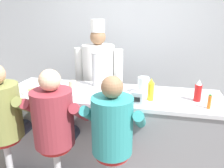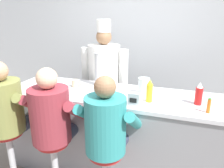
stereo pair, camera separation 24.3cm
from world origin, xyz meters
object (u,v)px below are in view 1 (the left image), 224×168
mustard_bottle_yellow (151,90)px  breakfast_plate (33,91)px  cereal_bowl (69,94)px  diner_seated_maroon (55,121)px  diner_seated_teal (113,128)px  ketchup_bottle_red (198,91)px  cook_in_whites_near (99,77)px  water_pitcher_clear (143,85)px  coffee_mug_tan (73,85)px  cup_stack_steel (96,70)px  diner_seated_olive (3,114)px  napkin_dispenser_chrome (137,98)px  hot_sauce_bottle_orange (209,102)px

mustard_bottle_yellow → breakfast_plate: bearing=-177.8°
cereal_bowl → diner_seated_maroon: (-0.00, -0.34, -0.15)m
cereal_bowl → diner_seated_teal: size_ratio=0.10×
ketchup_bottle_red → diner_seated_teal: size_ratio=0.17×
diner_seated_maroon → cook_in_whites_near: (0.08, 1.24, 0.09)m
diner_seated_teal → mustard_bottle_yellow: bearing=55.4°
water_pitcher_clear → coffee_mug_tan: 0.85m
breakfast_plate → diner_seated_teal: bearing=-20.8°
coffee_mug_tan → cup_stack_steel: cup_stack_steel is taller
cereal_bowl → cook_in_whites_near: 0.90m
cup_stack_steel → diner_seated_maroon: bearing=-103.2°
diner_seated_olive → water_pitcher_clear: bearing=25.0°
breakfast_plate → cup_stack_steel: size_ratio=0.59×
mustard_bottle_yellow → diner_seated_teal: (-0.31, -0.44, -0.24)m
ketchup_bottle_red → cook_in_whites_near: size_ratio=0.13×
breakfast_plate → cereal_bowl: cereal_bowl is taller
mustard_bottle_yellow → cereal_bowl: (-0.88, -0.10, -0.08)m
diner_seated_teal → cook_in_whites_near: cook_in_whites_near is taller
breakfast_plate → cup_stack_steel: (0.65, 0.39, 0.20)m
diner_seated_maroon → cup_stack_steel: bearing=76.8°
coffee_mug_tan → cup_stack_steel: 0.34m
diner_seated_teal → diner_seated_olive: bearing=179.9°
ketchup_bottle_red → diner_seated_maroon: size_ratio=0.16×
ketchup_bottle_red → diner_seated_olive: 2.01m
mustard_bottle_yellow → cook_in_whites_near: cook_in_whites_near is taller
cup_stack_steel → cook_in_whites_near: 0.52m
diner_seated_maroon → diner_seated_teal: (0.57, -0.00, -0.01)m
water_pitcher_clear → diner_seated_olive: size_ratio=0.13×
napkin_dispenser_chrome → diner_seated_olive: size_ratio=0.09×
mustard_bottle_yellow → breakfast_plate: mustard_bottle_yellow is taller
hot_sauce_bottle_orange → diner_seated_olive: 2.04m
napkin_dispenser_chrome → breakfast_plate: bearing=175.4°
water_pitcher_clear → cook_in_whites_near: size_ratio=0.10×
cereal_bowl → cook_in_whites_near: bearing=84.7°
cup_stack_steel → cook_in_whites_near: size_ratio=0.23×
water_pitcher_clear → mustard_bottle_yellow: bearing=-64.1°
ketchup_bottle_red → cook_in_whites_near: 1.46m
cup_stack_steel → diner_seated_olive: 1.13m
water_pitcher_clear → ketchup_bottle_red: bearing=-10.8°
mustard_bottle_yellow → diner_seated_maroon: bearing=-153.2°
mustard_bottle_yellow → coffee_mug_tan: bearing=168.7°
breakfast_plate → napkin_dispenser_chrome: bearing=-4.6°
hot_sauce_bottle_orange → napkin_dispenser_chrome: size_ratio=1.08×
diner_seated_olive → cereal_bowl: bearing=30.9°
diner_seated_olive → diner_seated_teal: (1.14, -0.00, -0.02)m
cereal_bowl → napkin_dispenser_chrome: napkin_dispenser_chrome is taller
ketchup_bottle_red → diner_seated_maroon: (-1.35, -0.53, -0.23)m
water_pitcher_clear → coffee_mug_tan: water_pitcher_clear is taller
water_pitcher_clear → diner_seated_teal: size_ratio=0.14×
napkin_dispenser_chrome → water_pitcher_clear: bearing=84.3°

